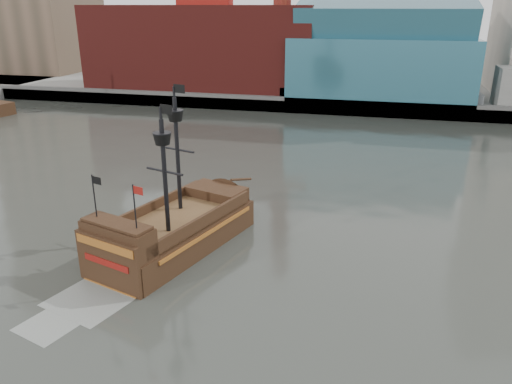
# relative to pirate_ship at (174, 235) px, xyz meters

# --- Properties ---
(ground) EXTENTS (400.00, 400.00, 0.00)m
(ground) POSITION_rel_pirate_ship_xyz_m (3.41, -11.07, -1.15)
(ground) COLOR #292B26
(ground) RESTS_ON ground
(promenade_far) EXTENTS (220.00, 60.00, 2.00)m
(promenade_far) POSITION_rel_pirate_ship_xyz_m (3.41, 80.93, -0.15)
(promenade_far) COLOR slate
(promenade_far) RESTS_ON ground
(seawall) EXTENTS (220.00, 1.00, 2.60)m
(seawall) POSITION_rel_pirate_ship_xyz_m (3.41, 51.43, 0.15)
(seawall) COLOR #4C4C49
(seawall) RESTS_ON ground
(pirate_ship) EXTENTS (9.80, 17.73, 12.72)m
(pirate_ship) POSITION_rel_pirate_ship_xyz_m (0.00, 0.00, 0.00)
(pirate_ship) COLOR black
(pirate_ship) RESTS_ON ground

